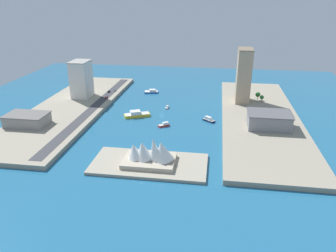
{
  "coord_description": "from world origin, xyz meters",
  "views": [
    {
      "loc": [
        -50.96,
        296.65,
        110.69
      ],
      "look_at": [
        -11.41,
        33.91,
        1.98
      ],
      "focal_mm": 35.06,
      "sensor_mm": 36.0,
      "label": 1
    }
  ],
  "objects_px": {
    "patrol_launch_navy": "(209,120)",
    "apartment_midrise_tan": "(244,76)",
    "catamaran_blue": "(151,92)",
    "pickup_red": "(106,97)",
    "warehouse_low_gray": "(269,120)",
    "ferry_yellow_fast": "(137,114)",
    "tugboat_red": "(164,125)",
    "traffic_light_waterfront": "(108,96)",
    "opera_landmark": "(150,153)",
    "sedan_silver": "(115,90)",
    "hotel_broad_white": "(81,79)",
    "suv_black": "(109,91)",
    "carpark_squat_concrete": "(27,119)",
    "sailboat_small_white": "(167,107)"
  },
  "relations": [
    {
      "from": "patrol_launch_navy",
      "to": "sedan_silver",
      "type": "xyz_separation_m",
      "value": [
        111.75,
        -71.29,
        2.93
      ]
    },
    {
      "from": "opera_landmark",
      "to": "warehouse_low_gray",
      "type": "bearing_deg",
      "value": -139.76
    },
    {
      "from": "warehouse_low_gray",
      "to": "traffic_light_waterfront",
      "type": "xyz_separation_m",
      "value": [
        159.9,
        -53.27,
        -2.15
      ]
    },
    {
      "from": "pickup_red",
      "to": "patrol_launch_navy",
      "type": "bearing_deg",
      "value": 158.78
    },
    {
      "from": "ferry_yellow_fast",
      "to": "patrol_launch_navy",
      "type": "bearing_deg",
      "value": 178.07
    },
    {
      "from": "tugboat_red",
      "to": "sedan_silver",
      "type": "relative_size",
      "value": 2.17
    },
    {
      "from": "warehouse_low_gray",
      "to": "carpark_squat_concrete",
      "type": "xyz_separation_m",
      "value": [
        206.51,
        25.43,
        -1.57
      ]
    },
    {
      "from": "ferry_yellow_fast",
      "to": "warehouse_low_gray",
      "type": "bearing_deg",
      "value": 171.52
    },
    {
      "from": "hotel_broad_white",
      "to": "traffic_light_waterfront",
      "type": "xyz_separation_m",
      "value": [
        -31.2,
        7.85,
        -15.36
      ]
    },
    {
      "from": "opera_landmark",
      "to": "carpark_squat_concrete",
      "type": "bearing_deg",
      "value": -22.45
    },
    {
      "from": "warehouse_low_gray",
      "to": "pickup_red",
      "type": "distance_m",
      "value": 174.36
    },
    {
      "from": "traffic_light_waterfront",
      "to": "carpark_squat_concrete",
      "type": "bearing_deg",
      "value": 59.36
    },
    {
      "from": "ferry_yellow_fast",
      "to": "tugboat_red",
      "type": "relative_size",
      "value": 2.46
    },
    {
      "from": "ferry_yellow_fast",
      "to": "warehouse_low_gray",
      "type": "distance_m",
      "value": 121.24
    },
    {
      "from": "hotel_broad_white",
      "to": "suv_black",
      "type": "height_order",
      "value": "hotel_broad_white"
    },
    {
      "from": "ferry_yellow_fast",
      "to": "carpark_squat_concrete",
      "type": "bearing_deg",
      "value": 26.48
    },
    {
      "from": "traffic_light_waterfront",
      "to": "opera_landmark",
      "type": "xyz_separation_m",
      "value": [
        -71.95,
        127.7,
        1.28
      ]
    },
    {
      "from": "sedan_silver",
      "to": "opera_landmark",
      "type": "bearing_deg",
      "value": 114.84
    },
    {
      "from": "apartment_midrise_tan",
      "to": "sedan_silver",
      "type": "bearing_deg",
      "value": -6.53
    },
    {
      "from": "sailboat_small_white",
      "to": "hotel_broad_white",
      "type": "bearing_deg",
      "value": -9.14
    },
    {
      "from": "warehouse_low_gray",
      "to": "opera_landmark",
      "type": "distance_m",
      "value": 115.22
    },
    {
      "from": "ferry_yellow_fast",
      "to": "sedan_silver",
      "type": "bearing_deg",
      "value": -58.09
    },
    {
      "from": "tugboat_red",
      "to": "suv_black",
      "type": "xyz_separation_m",
      "value": [
        78.09,
        -84.58,
        3.15
      ]
    },
    {
      "from": "ferry_yellow_fast",
      "to": "tugboat_red",
      "type": "height_order",
      "value": "ferry_yellow_fast"
    },
    {
      "from": "catamaran_blue",
      "to": "pickup_red",
      "type": "xyz_separation_m",
      "value": [
        42.52,
        39.04,
        3.05
      ]
    },
    {
      "from": "sedan_silver",
      "to": "carpark_squat_concrete",
      "type": "bearing_deg",
      "value": 68.64
    },
    {
      "from": "apartment_midrise_tan",
      "to": "suv_black",
      "type": "bearing_deg",
      "value": -4.32
    },
    {
      "from": "traffic_light_waterfront",
      "to": "suv_black",
      "type": "bearing_deg",
      "value": -74.17
    },
    {
      "from": "hotel_broad_white",
      "to": "carpark_squat_concrete",
      "type": "bearing_deg",
      "value": 79.91
    },
    {
      "from": "apartment_midrise_tan",
      "to": "suv_black",
      "type": "height_order",
      "value": "apartment_midrise_tan"
    },
    {
      "from": "hotel_broad_white",
      "to": "apartment_midrise_tan",
      "type": "xyz_separation_m",
      "value": [
        -172.67,
        -9.19,
        7.83
      ]
    },
    {
      "from": "carpark_squat_concrete",
      "to": "opera_landmark",
      "type": "xyz_separation_m",
      "value": [
        -118.56,
        48.99,
        0.7
      ]
    },
    {
      "from": "patrol_launch_navy",
      "to": "traffic_light_waterfront",
      "type": "height_order",
      "value": "traffic_light_waterfront"
    },
    {
      "from": "hotel_broad_white",
      "to": "traffic_light_waterfront",
      "type": "height_order",
      "value": "hotel_broad_white"
    },
    {
      "from": "ferry_yellow_fast",
      "to": "apartment_midrise_tan",
      "type": "height_order",
      "value": "apartment_midrise_tan"
    },
    {
      "from": "ferry_yellow_fast",
      "to": "suv_black",
      "type": "height_order",
      "value": "ferry_yellow_fast"
    },
    {
      "from": "catamaran_blue",
      "to": "suv_black",
      "type": "relative_size",
      "value": 3.66
    },
    {
      "from": "catamaran_blue",
      "to": "sailboat_small_white",
      "type": "xyz_separation_m",
      "value": [
        -26.81,
        52.84,
        -0.42
      ]
    },
    {
      "from": "apartment_midrise_tan",
      "to": "pickup_red",
      "type": "distance_m",
      "value": 148.22
    },
    {
      "from": "traffic_light_waterfront",
      "to": "opera_landmark",
      "type": "relative_size",
      "value": 0.18
    },
    {
      "from": "patrol_launch_navy",
      "to": "sedan_silver",
      "type": "bearing_deg",
      "value": -32.53
    },
    {
      "from": "catamaran_blue",
      "to": "warehouse_low_gray",
      "type": "height_order",
      "value": "warehouse_low_gray"
    },
    {
      "from": "patrol_launch_navy",
      "to": "warehouse_low_gray",
      "type": "relative_size",
      "value": 0.33
    },
    {
      "from": "patrol_launch_navy",
      "to": "traffic_light_waterfront",
      "type": "distance_m",
      "value": 115.57
    },
    {
      "from": "ferry_yellow_fast",
      "to": "hotel_broad_white",
      "type": "distance_m",
      "value": 86.17
    },
    {
      "from": "warehouse_low_gray",
      "to": "carpark_squat_concrete",
      "type": "relative_size",
      "value": 1.03
    },
    {
      "from": "warehouse_low_gray",
      "to": "suv_black",
      "type": "distance_m",
      "value": 186.8
    },
    {
      "from": "ferry_yellow_fast",
      "to": "sedan_silver",
      "type": "xyz_separation_m",
      "value": [
        42.95,
        -68.97,
        2.34
      ]
    },
    {
      "from": "warehouse_low_gray",
      "to": "carpark_squat_concrete",
      "type": "bearing_deg",
      "value": 7.02
    },
    {
      "from": "patrol_launch_navy",
      "to": "apartment_midrise_tan",
      "type": "height_order",
      "value": "apartment_midrise_tan"
    }
  ]
}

